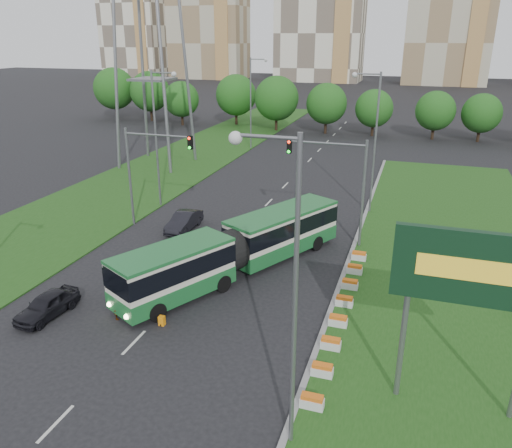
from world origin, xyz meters
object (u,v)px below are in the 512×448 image
(articulated_bus, at_px, (233,247))
(pedestrian, at_px, (117,304))
(billboard, at_px, (473,277))
(car_left_far, at_px, (184,221))
(car_left_near, at_px, (47,305))
(traffic_mast_left, at_px, (146,163))
(shopping_trolley, at_px, (162,321))
(traffic_mast_median, at_px, (341,175))

(articulated_bus, xyz_separation_m, pedestrian, (-4.02, -7.46, -0.86))
(billboard, relative_size, car_left_far, 1.82)
(car_left_near, relative_size, pedestrian, 2.17)
(traffic_mast_left, bearing_deg, car_left_far, 3.33)
(car_left_near, height_order, car_left_far, car_left_far)
(billboard, xyz_separation_m, traffic_mast_left, (-22.63, 15.00, -0.81))
(shopping_trolley, bearing_deg, pedestrian, -177.88)
(traffic_mast_median, height_order, car_left_far, traffic_mast_median)
(pedestrian, relative_size, shopping_trolley, 3.34)
(traffic_mast_median, bearing_deg, car_left_near, -132.09)
(billboard, relative_size, car_left_near, 2.02)
(traffic_mast_left, distance_m, articulated_bus, 11.54)
(billboard, bearing_deg, car_left_far, 142.42)
(traffic_mast_median, relative_size, pedestrian, 4.38)
(billboard, bearing_deg, traffic_mast_left, 146.45)
(billboard, height_order, car_left_far, billboard)
(billboard, height_order, traffic_mast_left, same)
(car_left_far, bearing_deg, billboard, -38.05)
(billboard, height_order, articulated_bus, billboard)
(traffic_mast_left, height_order, articulated_bus, traffic_mast_left)
(billboard, distance_m, car_left_near, 21.90)
(billboard, bearing_deg, car_left_near, 177.78)
(billboard, distance_m, traffic_mast_median, 17.68)
(car_left_far, distance_m, shopping_trolley, 14.19)
(articulated_bus, relative_size, car_left_near, 4.43)
(billboard, height_order, pedestrian, billboard)
(billboard, distance_m, pedestrian, 18.16)
(billboard, xyz_separation_m, pedestrian, (-17.29, 1.81, -5.25))
(articulated_bus, distance_m, shopping_trolley, 7.63)
(billboard, relative_size, articulated_bus, 0.46)
(billboard, relative_size, pedestrian, 4.38)
(articulated_bus, xyz_separation_m, car_left_far, (-6.45, 5.90, -1.05))
(traffic_mast_left, height_order, car_left_near, traffic_mast_left)
(traffic_mast_left, distance_m, shopping_trolley, 16.14)
(traffic_mast_median, distance_m, car_left_far, 13.12)
(traffic_mast_left, relative_size, car_left_far, 1.82)
(articulated_bus, bearing_deg, car_left_far, 164.96)
(billboard, distance_m, traffic_mast_left, 27.16)
(car_left_far, bearing_deg, traffic_mast_median, 3.41)
(pedestrian, bearing_deg, car_left_near, 98.24)
(shopping_trolley, bearing_deg, traffic_mast_median, 62.76)
(billboard, relative_size, shopping_trolley, 14.63)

